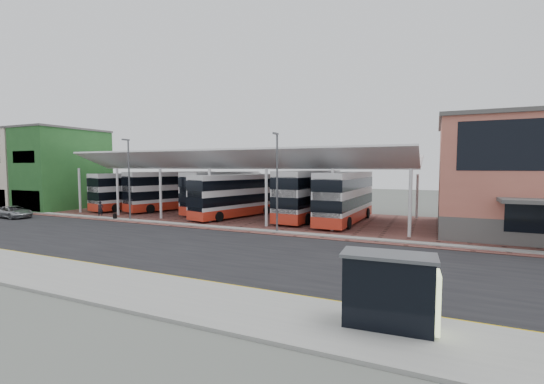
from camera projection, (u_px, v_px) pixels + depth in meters
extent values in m
plane|color=#4E524C|center=(213.00, 246.00, 24.77)|extent=(140.00, 140.00, 0.00)
cube|color=black|center=(205.00, 248.00, 23.86)|extent=(120.00, 14.00, 0.02)
cube|color=brown|center=(304.00, 221.00, 35.76)|extent=(72.00, 16.00, 0.06)
cube|color=gray|center=(103.00, 283.00, 16.59)|extent=(120.00, 4.00, 0.14)
cube|color=gray|center=(255.00, 230.00, 30.40)|extent=(120.00, 0.80, 0.14)
cube|color=#C8A700|center=(136.00, 272.00, 18.41)|extent=(120.00, 0.12, 0.01)
cube|color=#C8A700|center=(141.00, 271.00, 18.68)|extent=(120.00, 0.12, 0.01)
cylinder|color=silver|center=(80.00, 191.00, 42.18)|extent=(0.26, 0.26, 5.20)
cylinder|color=silver|center=(148.00, 188.00, 52.20)|extent=(0.26, 0.26, 4.60)
cylinder|color=silver|center=(118.00, 192.00, 39.72)|extent=(0.26, 0.26, 5.20)
cylinder|color=silver|center=(182.00, 189.00, 49.74)|extent=(0.26, 0.26, 4.60)
cylinder|color=silver|center=(161.00, 194.00, 37.25)|extent=(0.26, 0.26, 5.20)
cylinder|color=silver|center=(219.00, 190.00, 47.27)|extent=(0.26, 0.26, 4.60)
cylinder|color=silver|center=(210.00, 196.00, 34.78)|extent=(0.26, 0.26, 5.20)
cylinder|color=silver|center=(260.00, 192.00, 44.80)|extent=(0.26, 0.26, 4.60)
cylinder|color=silver|center=(266.00, 198.00, 32.32)|extent=(0.26, 0.26, 5.20)
cylinder|color=silver|center=(307.00, 193.00, 42.33)|extent=(0.26, 0.26, 4.60)
cylinder|color=silver|center=(332.00, 200.00, 29.85)|extent=(0.26, 0.26, 5.20)
cylinder|color=silver|center=(358.00, 195.00, 39.87)|extent=(0.26, 0.26, 4.60)
cylinder|color=silver|center=(410.00, 204.00, 27.38)|extent=(0.26, 0.26, 5.20)
cylinder|color=silver|center=(417.00, 197.00, 37.40)|extent=(0.26, 0.26, 4.60)
cube|color=silver|center=(222.00, 159.00, 36.54)|extent=(37.00, 4.95, 1.95)
cube|color=silver|center=(248.00, 162.00, 41.64)|extent=(37.00, 7.12, 1.43)
cube|color=#296229|center=(64.00, 170.00, 46.76)|extent=(6.20, 10.00, 10.00)
cube|color=black|center=(26.00, 201.00, 42.55)|extent=(5.20, 0.20, 2.40)
cube|color=black|center=(24.00, 157.00, 42.20)|extent=(4.00, 0.20, 1.40)
cube|color=#514F4D|center=(62.00, 130.00, 46.40)|extent=(6.40, 10.20, 0.25)
cube|color=beige|center=(32.00, 169.00, 49.43)|extent=(6.20, 10.00, 10.00)
cube|color=#514F4D|center=(30.00, 132.00, 49.07)|extent=(6.40, 10.20, 0.25)
cube|color=brown|center=(3.00, 169.00, 52.10)|extent=(6.20, 10.00, 10.00)
cube|color=#514F4D|center=(1.00, 133.00, 51.75)|extent=(6.40, 10.20, 0.25)
cylinder|color=#4F5156|center=(129.00, 181.00, 35.97)|extent=(0.16, 0.16, 8.00)
cube|color=#4F5156|center=(126.00, 140.00, 35.42)|extent=(0.15, 0.90, 0.15)
cylinder|color=#4F5156|center=(277.00, 184.00, 29.40)|extent=(0.16, 0.16, 8.00)
cube|color=#4F5156|center=(276.00, 134.00, 28.84)|extent=(0.15, 0.90, 0.15)
cube|color=silver|center=(135.00, 190.00, 45.76)|extent=(4.49, 11.15, 4.25)
cube|color=red|center=(135.00, 204.00, 45.89)|extent=(4.53, 11.20, 0.89)
cube|color=black|center=(135.00, 194.00, 45.80)|extent=(4.53, 11.20, 0.94)
cube|color=black|center=(135.00, 181.00, 45.69)|extent=(4.53, 11.20, 0.94)
cube|color=black|center=(93.00, 193.00, 41.38)|extent=(2.20, 0.52, 3.56)
cylinder|color=black|center=(104.00, 207.00, 43.77)|extent=(0.46, 1.02, 0.99)
cylinder|color=black|center=(115.00, 208.00, 42.35)|extent=(0.46, 1.02, 0.99)
cylinder|color=black|center=(153.00, 202.00, 49.44)|extent=(0.46, 1.02, 0.99)
cylinder|color=black|center=(164.00, 203.00, 48.02)|extent=(0.46, 1.02, 0.99)
cube|color=silver|center=(172.00, 190.00, 44.73)|extent=(6.04, 11.60, 4.44)
cube|color=red|center=(172.00, 204.00, 44.86)|extent=(6.09, 11.65, 0.93)
cube|color=black|center=(172.00, 193.00, 44.76)|extent=(6.09, 11.65, 0.98)
cube|color=black|center=(172.00, 180.00, 44.65)|extent=(6.09, 11.65, 0.98)
cube|color=black|center=(128.00, 193.00, 40.61)|extent=(2.24, 0.83, 3.72)
cylinder|color=black|center=(139.00, 207.00, 43.08)|extent=(0.60, 1.07, 1.03)
cylinder|color=black|center=(150.00, 209.00, 41.33)|extent=(0.60, 1.07, 1.03)
cylinder|color=black|center=(191.00, 203.00, 48.41)|extent=(0.60, 1.07, 1.03)
cylinder|color=black|center=(202.00, 204.00, 46.66)|extent=(0.60, 1.07, 1.03)
cube|color=silver|center=(223.00, 191.00, 42.27)|extent=(4.07, 11.66, 4.46)
cube|color=red|center=(223.00, 206.00, 42.40)|extent=(4.11, 11.71, 0.93)
cube|color=black|center=(223.00, 195.00, 42.31)|extent=(4.11, 11.71, 0.99)
cube|color=black|center=(223.00, 181.00, 42.19)|extent=(4.11, 11.71, 0.99)
cube|color=black|center=(188.00, 195.00, 37.49)|extent=(2.33, 0.41, 3.74)
cylinder|color=black|center=(193.00, 210.00, 40.00)|extent=(0.42, 1.07, 1.04)
cylinder|color=black|center=(211.00, 212.00, 38.63)|extent=(0.42, 1.07, 1.04)
cylinder|color=black|center=(234.00, 204.00, 46.19)|extent=(0.42, 1.07, 1.04)
cylinder|color=black|center=(250.00, 206.00, 44.82)|extent=(0.42, 1.07, 1.04)
cube|color=silver|center=(236.00, 195.00, 38.36)|extent=(5.30, 11.11, 4.24)
cube|color=red|center=(236.00, 211.00, 38.48)|extent=(5.35, 11.16, 0.89)
cube|color=black|center=(236.00, 199.00, 38.39)|extent=(5.35, 11.16, 0.94)
cube|color=black|center=(236.00, 184.00, 38.28)|extent=(5.35, 11.16, 0.94)
cube|color=black|center=(195.00, 199.00, 34.26)|extent=(2.16, 0.69, 3.55)
cylinder|color=black|center=(203.00, 215.00, 36.63)|extent=(0.53, 1.02, 0.99)
cylinder|color=black|center=(219.00, 217.00, 35.05)|extent=(0.53, 1.02, 0.99)
cylinder|color=black|center=(250.00, 208.00, 41.93)|extent=(0.53, 1.02, 0.99)
cylinder|color=black|center=(266.00, 210.00, 40.35)|extent=(0.53, 1.02, 0.99)
cube|color=silver|center=(309.00, 193.00, 36.95)|extent=(3.48, 12.02, 4.64)
cube|color=red|center=(309.00, 212.00, 37.08)|extent=(3.52, 12.07, 0.97)
cube|color=black|center=(309.00, 198.00, 36.99)|extent=(3.52, 12.07, 1.03)
cube|color=black|center=(310.00, 181.00, 36.86)|extent=(3.52, 12.07, 1.03)
cube|color=black|center=(284.00, 199.00, 31.78)|extent=(2.43, 0.27, 3.89)
cylinder|color=black|center=(281.00, 217.00, 34.39)|extent=(0.37, 1.10, 1.08)
cylinder|color=black|center=(307.00, 219.00, 33.12)|extent=(0.37, 1.10, 1.08)
cylinder|color=black|center=(311.00, 209.00, 41.07)|extent=(0.37, 1.10, 1.08)
cylinder|color=black|center=(334.00, 210.00, 39.80)|extent=(0.37, 1.10, 1.08)
cube|color=silver|center=(345.00, 196.00, 34.63)|extent=(3.13, 11.69, 4.53)
cube|color=red|center=(345.00, 215.00, 34.75)|extent=(3.17, 11.73, 0.95)
cube|color=black|center=(345.00, 201.00, 34.66)|extent=(3.17, 11.73, 1.00)
cube|color=black|center=(346.00, 183.00, 34.54)|extent=(3.17, 11.73, 1.00)
cube|color=black|center=(326.00, 202.00, 29.52)|extent=(2.37, 0.21, 3.79)
cylinder|color=black|center=(319.00, 221.00, 32.06)|extent=(0.34, 1.07, 1.05)
cylinder|color=black|center=(349.00, 223.00, 30.87)|extent=(0.34, 1.07, 1.05)
cylinder|color=black|center=(342.00, 212.00, 38.66)|extent=(0.34, 1.07, 1.05)
cylinder|color=black|center=(367.00, 213.00, 37.47)|extent=(0.34, 1.07, 1.05)
imported|color=gray|center=(13.00, 212.00, 38.04)|extent=(4.51, 2.19, 1.24)
imported|color=black|center=(100.00, 209.00, 38.38)|extent=(0.53, 0.69, 1.67)
cube|color=black|center=(115.00, 217.00, 36.68)|extent=(0.33, 0.24, 0.57)
cube|color=black|center=(387.00, 297.00, 11.34)|extent=(2.79, 0.28, 2.32)
cube|color=#4F5156|center=(389.00, 255.00, 11.77)|extent=(3.05, 1.57, 0.11)
cylinder|color=#4F5156|center=(350.00, 282.00, 12.84)|extent=(0.10, 0.10, 2.32)
cylinder|color=#4F5156|center=(430.00, 291.00, 11.91)|extent=(0.10, 0.10, 2.32)
cube|color=beige|center=(437.00, 302.00, 11.34)|extent=(0.20, 1.03, 1.86)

